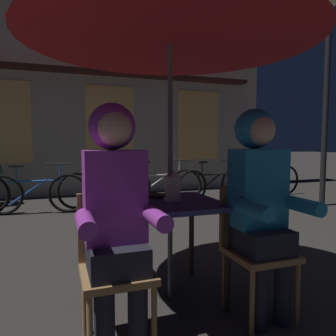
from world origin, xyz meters
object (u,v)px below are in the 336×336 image
object	(u,v)px
person_right_hooded	(260,192)
bicycle_second	(36,193)
lantern	(173,184)
chair_left	(115,259)
street_lamp	(328,56)
patio_umbrella	(170,17)
cafe_table	(170,214)
bicycle_third	(105,188)
bicycle_fifth	(214,184)
chair_right	(254,242)
book	(156,196)
bicycle_fourth	(160,185)
bicycle_furthest	(269,181)
person_left_hooded	(115,201)

from	to	relation	value
person_right_hooded	bicycle_second	xyz separation A→B (m)	(-1.62, 3.79, -0.50)
lantern	person_right_hooded	distance (m)	0.63
chair_left	bicycle_second	world-z (taller)	chair_left
street_lamp	lantern	bearing A→B (deg)	-148.60
lantern	chair_left	bearing A→B (deg)	-142.67
patio_umbrella	bicycle_second	bearing A→B (deg)	108.65
cafe_table	chair_left	bearing A→B (deg)	-142.45
chair_left	bicycle_third	world-z (taller)	chair_left
bicycle_second	cafe_table	bearing A→B (deg)	-71.35
bicycle_second	bicycle_fifth	world-z (taller)	same
patio_umbrella	chair_right	xyz separation A→B (m)	(0.48, -0.37, -1.57)
person_right_hooded	book	xyz separation A→B (m)	(-0.53, 0.62, -0.09)
bicycle_fifth	book	distance (m)	3.89
bicycle_third	bicycle_fourth	size ratio (longest dim) A/B	1.01
person_right_hooded	bicycle_furthest	world-z (taller)	person_right_hooded
chair_right	person_right_hooded	bearing A→B (deg)	-90.00
cafe_table	chair_right	bearing A→B (deg)	-37.55
bicycle_third	chair_left	bearing A→B (deg)	-97.20
bicycle_third	street_lamp	bearing A→B (deg)	-17.59
person_left_hooded	bicycle_second	size ratio (longest dim) A/B	0.84
chair_right	bicycle_fourth	bearing A→B (deg)	81.48
street_lamp	bicycle_furthest	distance (m)	2.66
lantern	person_left_hooded	bearing A→B (deg)	-138.81
person_left_hooded	bicycle_third	xyz separation A→B (m)	(0.50, 3.99, -0.50)
chair_right	person_right_hooded	distance (m)	0.36
lantern	bicycle_fifth	bearing A→B (deg)	57.93
chair_right	bicycle_second	world-z (taller)	chair_right
bicycle_third	book	bearing A→B (deg)	-91.21
chair_left	person_left_hooded	xyz separation A→B (m)	(-0.00, -0.06, 0.36)
lantern	chair_right	bearing A→B (deg)	-40.31
person_left_hooded	bicycle_fifth	bearing A→B (deg)	55.53
cafe_table	bicycle_second	bearing A→B (deg)	108.65
patio_umbrella	bicycle_furthest	xyz separation A→B (m)	(3.55, 3.52, -1.71)
bicycle_third	bicycle_fifth	world-z (taller)	same
cafe_table	street_lamp	world-z (taller)	street_lamp
person_left_hooded	bicycle_fifth	distance (m)	4.65
lantern	bicycle_third	distance (m)	3.59
patio_umbrella	chair_left	distance (m)	1.68
chair_left	bicycle_fifth	bearing A→B (deg)	55.12
patio_umbrella	book	distance (m)	1.32
cafe_table	person_right_hooded	xyz separation A→B (m)	(0.48, -0.43, 0.21)
bicycle_fourth	book	distance (m)	3.62
bicycle_third	book	world-z (taller)	bicycle_third
cafe_table	book	size ratio (longest dim) A/B	3.70
bicycle_fifth	chair_right	bearing A→B (deg)	-113.80
patio_umbrella	bicycle_fourth	bearing A→B (deg)	73.38
bicycle_second	chair_right	bearing A→B (deg)	-66.60
chair_left	person_right_hooded	size ratio (longest dim) A/B	0.62
bicycle_second	bicycle_fourth	bearing A→B (deg)	6.11
chair_right	person_right_hooded	xyz separation A→B (m)	(0.00, -0.06, 0.36)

